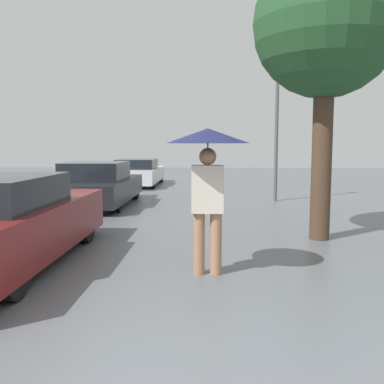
{
  "coord_description": "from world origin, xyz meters",
  "views": [
    {
      "loc": [
        -0.29,
        -2.3,
        1.7
      ],
      "look_at": [
        -0.5,
        3.22,
        1.09
      ],
      "focal_mm": 40.0,
      "sensor_mm": 36.0,
      "label": 1
    }
  ],
  "objects": [
    {
      "name": "tree",
      "position": [
        1.73,
        5.42,
        3.72
      ],
      "size": [
        2.52,
        2.52,
        5.04
      ],
      "color": "#473323",
      "rests_on": "ground_plane"
    },
    {
      "name": "pedestrian",
      "position": [
        -0.3,
        3.22,
        1.51
      ],
      "size": [
        1.08,
        1.08,
        1.91
      ],
      "color": "#9E7051",
      "rests_on": "ground_plane"
    },
    {
      "name": "street_lamp",
      "position": [
        1.76,
        10.78,
        2.86
      ],
      "size": [
        0.27,
        0.27,
        4.61
      ],
      "color": "#515456",
      "rests_on": "ground_plane"
    },
    {
      "name": "parked_car_middle",
      "position": [
        -3.42,
        9.65,
        0.57
      ],
      "size": [
        1.85,
        4.3,
        1.23
      ],
      "color": "black",
      "rests_on": "ground_plane"
    },
    {
      "name": "parked_car_farthest",
      "position": [
        -3.29,
        15.81,
        0.53
      ],
      "size": [
        1.8,
        4.51,
        1.11
      ],
      "color": "silver",
      "rests_on": "ground_plane"
    }
  ]
}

